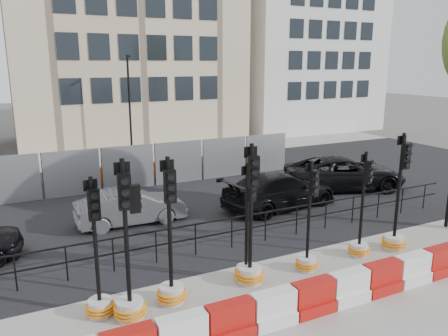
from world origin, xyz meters
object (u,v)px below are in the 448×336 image
traffic_signal_a (99,289)px  car_c (280,190)px  traffic_signal_h (396,227)px  traffic_signal_d (247,253)px

traffic_signal_a → car_c: size_ratio=0.64×
traffic_signal_h → car_c: 4.98m
traffic_signal_a → traffic_signal_h: (8.74, -0.29, 0.07)m
traffic_signal_h → car_c: traffic_signal_h is taller
traffic_signal_a → traffic_signal_d: (3.77, 0.01, 0.08)m
traffic_signal_d → traffic_signal_a: bearing=161.2°
traffic_signal_a → traffic_signal_h: traffic_signal_h is taller
traffic_signal_h → car_c: bearing=100.8°
traffic_signal_a → car_c: 9.06m
traffic_signal_a → traffic_signal_d: traffic_signal_a is taller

